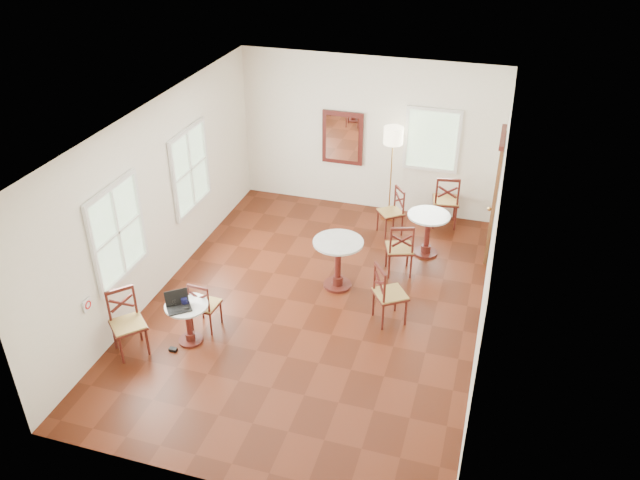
{
  "coord_description": "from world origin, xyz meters",
  "views": [
    {
      "loc": [
        2.42,
        -7.72,
        5.95
      ],
      "look_at": [
        0.0,
        0.3,
        1.0
      ],
      "focal_mm": 35.92,
      "sensor_mm": 36.0,
      "label": 1
    }
  ],
  "objects_px": {
    "cafe_table_near": "(188,319)",
    "navy_mug": "(184,301)",
    "chair_mid_b": "(389,294)",
    "chair_near_a": "(204,305)",
    "water_glass": "(174,303)",
    "chair_near_b": "(127,323)",
    "chair_back_b": "(392,212)",
    "floor_lamp": "(393,142)",
    "laptop": "(178,304)",
    "cafe_table_mid": "(338,259)",
    "chair_back_a": "(446,201)",
    "power_adapter": "(173,349)",
    "chair_mid_a": "(400,249)",
    "mouse": "(186,308)"
  },
  "relations": [
    {
      "from": "floor_lamp",
      "to": "chair_mid_b",
      "type": "bearing_deg",
      "value": -78.89
    },
    {
      "from": "chair_back_b",
      "to": "laptop",
      "type": "relative_size",
      "value": 2.11
    },
    {
      "from": "chair_near_a",
      "to": "chair_near_b",
      "type": "height_order",
      "value": "chair_near_b"
    },
    {
      "from": "chair_near_b",
      "to": "chair_back_a",
      "type": "bearing_deg",
      "value": 5.95
    },
    {
      "from": "chair_mid_a",
      "to": "chair_mid_b",
      "type": "distance_m",
      "value": 1.33
    },
    {
      "from": "chair_mid_b",
      "to": "water_glass",
      "type": "height_order",
      "value": "chair_mid_b"
    },
    {
      "from": "chair_near_b",
      "to": "laptop",
      "type": "relative_size",
      "value": 2.3
    },
    {
      "from": "chair_near_b",
      "to": "navy_mug",
      "type": "relative_size",
      "value": 7.45
    },
    {
      "from": "cafe_table_mid",
      "to": "power_adapter",
      "type": "distance_m",
      "value": 2.9
    },
    {
      "from": "chair_back_a",
      "to": "water_glass",
      "type": "bearing_deg",
      "value": 46.35
    },
    {
      "from": "water_glass",
      "to": "mouse",
      "type": "bearing_deg",
      "value": -0.5
    },
    {
      "from": "chair_mid_a",
      "to": "mouse",
      "type": "xyz_separation_m",
      "value": [
        -2.48,
        -2.71,
        0.19
      ]
    },
    {
      "from": "cafe_table_near",
      "to": "water_glass",
      "type": "relative_size",
      "value": 5.63
    },
    {
      "from": "cafe_table_near",
      "to": "mouse",
      "type": "height_order",
      "value": "mouse"
    },
    {
      "from": "chair_mid_b",
      "to": "water_glass",
      "type": "relative_size",
      "value": 8.47
    },
    {
      "from": "chair_near_a",
      "to": "chair_mid_b",
      "type": "distance_m",
      "value": 2.7
    },
    {
      "from": "cafe_table_mid",
      "to": "chair_mid_b",
      "type": "bearing_deg",
      "value": -34.65
    },
    {
      "from": "chair_mid_a",
      "to": "navy_mug",
      "type": "relative_size",
      "value": 7.39
    },
    {
      "from": "floor_lamp",
      "to": "water_glass",
      "type": "distance_m",
      "value": 5.13
    },
    {
      "from": "cafe_table_mid",
      "to": "navy_mug",
      "type": "xyz_separation_m",
      "value": [
        -1.68,
        -1.95,
        0.17
      ]
    },
    {
      "from": "cafe_table_near",
      "to": "navy_mug",
      "type": "relative_size",
      "value": 4.96
    },
    {
      "from": "cafe_table_mid",
      "to": "floor_lamp",
      "type": "xyz_separation_m",
      "value": [
        0.32,
        2.56,
        1.03
      ]
    },
    {
      "from": "chair_mid_a",
      "to": "chair_mid_b",
      "type": "height_order",
      "value": "chair_mid_b"
    },
    {
      "from": "cafe_table_near",
      "to": "navy_mug",
      "type": "bearing_deg",
      "value": 169.4
    },
    {
      "from": "cafe_table_mid",
      "to": "chair_mid_b",
      "type": "relative_size",
      "value": 0.87
    },
    {
      "from": "power_adapter",
      "to": "chair_back_a",
      "type": "bearing_deg",
      "value": 56.29
    },
    {
      "from": "chair_near_b",
      "to": "chair_back_b",
      "type": "height_order",
      "value": "chair_near_b"
    },
    {
      "from": "chair_mid_b",
      "to": "laptop",
      "type": "bearing_deg",
      "value": 82.37
    },
    {
      "from": "chair_back_b",
      "to": "floor_lamp",
      "type": "distance_m",
      "value": 1.27
    },
    {
      "from": "chair_mid_b",
      "to": "chair_near_a",
      "type": "bearing_deg",
      "value": 75.62
    },
    {
      "from": "chair_mid_b",
      "to": "chair_back_b",
      "type": "xyz_separation_m",
      "value": [
        -0.47,
        2.63,
        -0.04
      ]
    },
    {
      "from": "cafe_table_near",
      "to": "power_adapter",
      "type": "distance_m",
      "value": 0.48
    },
    {
      "from": "chair_back_a",
      "to": "chair_back_b",
      "type": "distance_m",
      "value": 1.08
    },
    {
      "from": "chair_back_a",
      "to": "power_adapter",
      "type": "bearing_deg",
      "value": 47.29
    },
    {
      "from": "cafe_table_mid",
      "to": "floor_lamp",
      "type": "distance_m",
      "value": 2.78
    },
    {
      "from": "chair_mid_b",
      "to": "chair_back_b",
      "type": "bearing_deg",
      "value": -24.54
    },
    {
      "from": "cafe_table_near",
      "to": "navy_mug",
      "type": "height_order",
      "value": "navy_mug"
    },
    {
      "from": "cafe_table_near",
      "to": "water_glass",
      "type": "height_order",
      "value": "water_glass"
    },
    {
      "from": "water_glass",
      "to": "power_adapter",
      "type": "distance_m",
      "value": 0.7
    },
    {
      "from": "chair_near_a",
      "to": "laptop",
      "type": "distance_m",
      "value": 0.55
    },
    {
      "from": "cafe_table_near",
      "to": "chair_near_b",
      "type": "height_order",
      "value": "chair_near_b"
    },
    {
      "from": "laptop",
      "to": "chair_back_a",
      "type": "bearing_deg",
      "value": 16.53
    },
    {
      "from": "chair_mid_a",
      "to": "mouse",
      "type": "relative_size",
      "value": 8.86
    },
    {
      "from": "chair_near_a",
      "to": "power_adapter",
      "type": "bearing_deg",
      "value": 73.41
    },
    {
      "from": "power_adapter",
      "to": "cafe_table_near",
      "type": "bearing_deg",
      "value": 62.29
    },
    {
      "from": "navy_mug",
      "to": "power_adapter",
      "type": "bearing_deg",
      "value": -113.27
    },
    {
      "from": "chair_near_b",
      "to": "cafe_table_mid",
      "type": "bearing_deg",
      "value": -1.58
    },
    {
      "from": "cafe_table_near",
      "to": "floor_lamp",
      "type": "xyz_separation_m",
      "value": [
        1.98,
        4.51,
        1.16
      ]
    },
    {
      "from": "chair_mid_a",
      "to": "laptop",
      "type": "bearing_deg",
      "value": 27.37
    },
    {
      "from": "chair_near_b",
      "to": "chair_back_b",
      "type": "distance_m",
      "value": 5.19
    }
  ]
}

